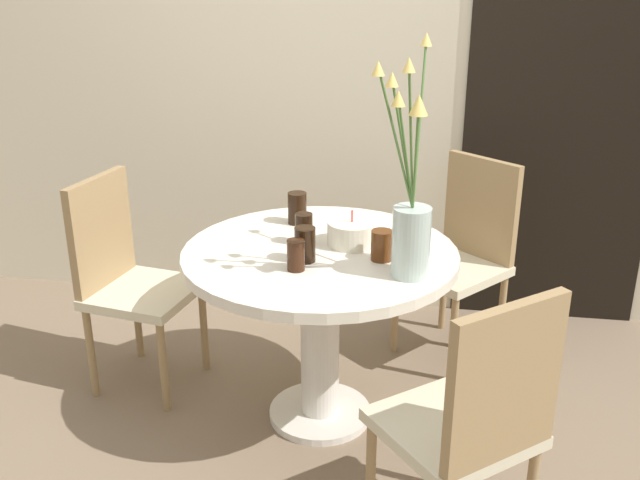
# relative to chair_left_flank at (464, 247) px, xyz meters

# --- Properties ---
(ground_plane) EXTENTS (16.00, 16.00, 0.00)m
(ground_plane) POSITION_rel_chair_left_flank_xyz_m (-0.55, -0.65, -0.51)
(ground_plane) COLOR #7A6651
(wall_back) EXTENTS (8.00, 0.05, 2.60)m
(wall_back) POSITION_rel_chair_left_flank_xyz_m (-0.55, 0.44, 0.79)
(wall_back) COLOR beige
(wall_back) RESTS_ON ground_plane
(doorway_panel) EXTENTS (0.90, 0.01, 2.05)m
(doorway_panel) POSITION_rel_chair_left_flank_xyz_m (0.43, 0.41, 0.52)
(doorway_panel) COLOR black
(doorway_panel) RESTS_ON ground_plane
(dining_table) EXTENTS (1.02, 1.02, 0.72)m
(dining_table) POSITION_rel_chair_left_flank_xyz_m (-0.55, -0.65, 0.05)
(dining_table) COLOR silver
(dining_table) RESTS_ON ground_plane
(chair_left_flank) EXTENTS (0.56, 0.56, 0.90)m
(chair_left_flank) POSITION_rel_chair_left_flank_xyz_m (0.00, 0.00, 0.00)
(chair_left_flank) COLOR beige
(chair_left_flank) RESTS_ON ground_plane
(chair_near_front) EXTENTS (0.47, 0.47, 0.90)m
(chair_near_front) POSITION_rel_chair_left_flank_xyz_m (-1.39, -0.49, 0.00)
(chair_near_front) COLOR beige
(chair_near_front) RESTS_ON ground_plane
(chair_far_back) EXTENTS (0.56, 0.56, 0.90)m
(chair_far_back) POSITION_rel_chair_left_flank_xyz_m (-0.01, -1.30, 0.00)
(chair_far_back) COLOR beige
(chair_far_back) RESTS_ON ground_plane
(birthday_cake) EXTENTS (0.18, 0.18, 0.13)m
(birthday_cake) POSITION_rel_chair_left_flank_xyz_m (-0.45, -0.57, 0.26)
(birthday_cake) COLOR white
(birthday_cake) RESTS_ON dining_table
(flower_vase) EXTENTS (0.20, 0.39, 0.77)m
(flower_vase) POSITION_rel_chair_left_flank_xyz_m (-0.23, -0.83, 0.41)
(flower_vase) COLOR #B2C6C1
(flower_vase) RESTS_ON dining_table
(side_plate) EXTENTS (0.20, 0.20, 0.01)m
(side_plate) POSITION_rel_chair_left_flank_xyz_m (-0.33, -0.37, 0.22)
(side_plate) COLOR white
(side_plate) RESTS_ON dining_table
(drink_glass_0) EXTENTS (0.08, 0.08, 0.13)m
(drink_glass_0) POSITION_rel_chair_left_flank_xyz_m (-0.69, -0.37, 0.27)
(drink_glass_0) COLOR black
(drink_glass_0) RESTS_ON dining_table
(drink_glass_1) EXTENTS (0.07, 0.07, 0.12)m
(drink_glass_1) POSITION_rel_chair_left_flank_xyz_m (-0.62, -0.59, 0.27)
(drink_glass_1) COLOR black
(drink_glass_1) RESTS_ON dining_table
(drink_glass_2) EXTENTS (0.07, 0.07, 0.12)m
(drink_glass_2) POSITION_rel_chair_left_flank_xyz_m (-0.59, -0.75, 0.27)
(drink_glass_2) COLOR black
(drink_glass_2) RESTS_ON dining_table
(drink_glass_3) EXTENTS (0.06, 0.06, 0.11)m
(drink_glass_3) POSITION_rel_chair_left_flank_xyz_m (-0.61, -0.84, 0.27)
(drink_glass_3) COLOR #33190C
(drink_glass_3) RESTS_ON dining_table
(drink_glass_4) EXTENTS (0.08, 0.08, 0.11)m
(drink_glass_4) POSITION_rel_chair_left_flank_xyz_m (-0.33, -0.70, 0.27)
(drink_glass_4) COLOR #51280F
(drink_glass_4) RESTS_ON dining_table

